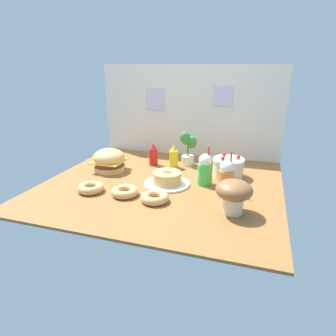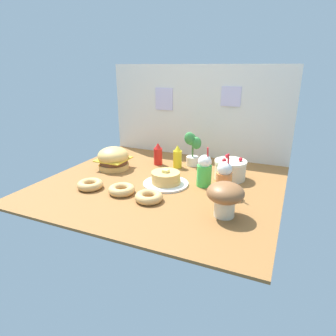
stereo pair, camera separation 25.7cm
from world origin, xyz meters
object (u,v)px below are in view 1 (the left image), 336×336
cream_soda_cup (205,169)px  layer_cake (228,167)px  donut_vanilla (155,197)px  mushroom_stool (234,193)px  potted_plant (188,147)px  donut_chocolate (125,191)px  ketchup_bottle (153,155)px  pancake_stack (167,179)px  burger (109,160)px  mustard_bottle (174,157)px  orange_float_cup (227,176)px  donut_pink_glaze (91,188)px

cream_soda_cup → layer_cake: bearing=56.4°
donut_vanilla → mushroom_stool: mushroom_stool is taller
cream_soda_cup → potted_plant: potted_plant is taller
donut_chocolate → mushroom_stool: size_ratio=0.85×
ketchup_bottle → mushroom_stool: 1.20m
pancake_stack → cream_soda_cup: (0.31, 0.11, 0.09)m
pancake_stack → ketchup_bottle: ketchup_bottle is taller
burger → cream_soda_cup: bearing=-3.7°
cream_soda_cup → mushroom_stool: 0.54m
pancake_stack → mustard_bottle: mustard_bottle is taller
orange_float_cup → donut_chocolate: orange_float_cup is taller
donut_vanilla → potted_plant: bearing=89.0°
donut_pink_glaze → potted_plant: 1.09m
donut_vanilla → mushroom_stool: (0.58, -0.00, 0.11)m
orange_float_cup → mushroom_stool: size_ratio=1.36×
mushroom_stool → mustard_bottle: bearing=129.8°
pancake_stack → mustard_bottle: bearing=99.8°
layer_cake → donut_vanilla: layer_cake is taller
donut_chocolate → mushroom_stool: mushroom_stool is taller
burger → orange_float_cup: 1.16m
orange_float_cup → donut_pink_glaze: 1.10m
donut_chocolate → potted_plant: 0.95m
burger → orange_float_cup: size_ratio=0.88×
ketchup_bottle → orange_float_cup: orange_float_cup is taller
donut_chocolate → donut_pink_glaze: bearing=-176.6°
donut_pink_glaze → potted_plant: size_ratio=0.61×
layer_cake → burger: bearing=-170.4°
pancake_stack → mustard_bottle: size_ratio=1.70×
mustard_bottle → donut_chocolate: mustard_bottle is taller
burger → ketchup_bottle: ketchup_bottle is taller
layer_cake → mustard_bottle: 0.56m
burger → potted_plant: potted_plant is taller
mushroom_stool → cream_soda_cup: bearing=122.1°
burger → layer_cake: (1.12, 0.19, -0.02)m
orange_float_cup → mushroom_stool: 0.35m
mustard_bottle → mushroom_stool: size_ratio=0.91×
burger → layer_cake: burger is taller
ketchup_bottle → orange_float_cup: bearing=-30.5°
ketchup_bottle → mustard_bottle: same height
orange_float_cup → mustard_bottle: bearing=141.4°
layer_cake → orange_float_cup: (0.03, -0.36, 0.05)m
potted_plant → ketchup_bottle: bearing=-160.5°
layer_cake → ketchup_bottle: 0.78m
pancake_stack → mustard_bottle: 0.47m
pancake_stack → layer_cake: 0.59m
ketchup_bottle → donut_chocolate: 0.78m
burger → donut_chocolate: 0.63m
layer_cake → cream_soda_cup: (-0.17, -0.25, 0.05)m
pancake_stack → ketchup_bottle: 0.56m
donut_vanilla → mushroom_stool: size_ratio=0.85×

